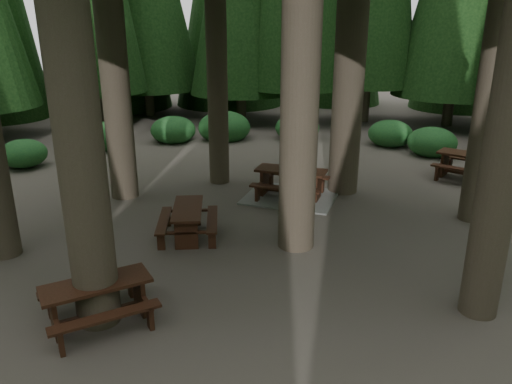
{
  "coord_description": "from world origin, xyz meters",
  "views": [
    {
      "loc": [
        0.24,
        -10.52,
        5.06
      ],
      "look_at": [
        -0.16,
        0.82,
        1.1
      ],
      "focal_mm": 35.0,
      "sensor_mm": 36.0,
      "label": 1
    }
  ],
  "objects_px": {
    "picnic_table_c": "(291,188)",
    "picnic_table_d": "(470,163)",
    "picnic_table_b": "(188,217)",
    "picnic_table_e": "(97,296)"
  },
  "relations": [
    {
      "from": "picnic_table_c",
      "to": "picnic_table_e",
      "type": "bearing_deg",
      "value": -101.36
    },
    {
      "from": "picnic_table_b",
      "to": "picnic_table_d",
      "type": "xyz_separation_m",
      "value": [
        8.51,
        4.84,
        0.08
      ]
    },
    {
      "from": "picnic_table_e",
      "to": "picnic_table_b",
      "type": "bearing_deg",
      "value": 44.24
    },
    {
      "from": "picnic_table_b",
      "to": "picnic_table_c",
      "type": "bearing_deg",
      "value": -47.64
    },
    {
      "from": "picnic_table_b",
      "to": "picnic_table_d",
      "type": "relative_size",
      "value": 0.72
    },
    {
      "from": "picnic_table_c",
      "to": "picnic_table_e",
      "type": "height_order",
      "value": "picnic_table_c"
    },
    {
      "from": "picnic_table_c",
      "to": "picnic_table_d",
      "type": "distance_m",
      "value": 6.25
    },
    {
      "from": "picnic_table_c",
      "to": "picnic_table_d",
      "type": "bearing_deg",
      "value": 35.02
    },
    {
      "from": "picnic_table_d",
      "to": "picnic_table_e",
      "type": "bearing_deg",
      "value": -102.42
    },
    {
      "from": "picnic_table_b",
      "to": "picnic_table_d",
      "type": "distance_m",
      "value": 9.79
    }
  ]
}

